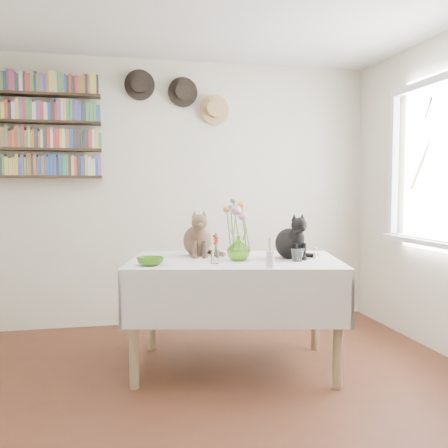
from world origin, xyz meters
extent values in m
cube|color=#582C1A|center=(0.00, 0.00, -0.02)|extent=(4.04, 4.54, 0.04)
cube|color=beige|center=(0.00, 2.27, 1.25)|extent=(4.04, 0.04, 2.54)
cube|color=white|center=(1.97, 0.80, 0.87)|extent=(0.06, 1.52, 0.06)
cube|color=white|center=(1.97, 1.53, 1.50)|extent=(0.06, 0.06, 1.20)
cube|color=white|center=(1.94, 0.80, 0.87)|extent=(0.12, 1.50, 0.04)
cube|color=white|center=(0.35, 0.93, 0.76)|extent=(1.64, 1.24, 0.06)
cylinder|color=tan|center=(-0.38, 0.68, 0.36)|extent=(0.06, 0.06, 0.73)
cylinder|color=tan|center=(0.91, 0.40, 0.36)|extent=(0.06, 0.06, 0.73)
cylinder|color=tan|center=(-0.21, 1.45, 0.36)|extent=(0.06, 0.06, 0.73)
cylinder|color=tan|center=(1.07, 1.17, 0.36)|extent=(0.06, 0.06, 0.73)
imported|color=#8FD444|center=(0.36, 0.84, 0.88)|extent=(0.21, 0.21, 0.17)
imported|color=#8FD444|center=(-0.26, 0.74, 0.82)|extent=(0.20, 0.20, 0.05)
imported|color=white|center=(0.74, 0.72, 0.84)|extent=(0.12, 0.12, 0.09)
cylinder|color=white|center=(0.48, 0.49, 0.84)|extent=(0.05, 0.05, 0.11)
cylinder|color=white|center=(0.48, 0.49, 0.94)|extent=(0.02, 0.02, 0.08)
cylinder|color=white|center=(0.17, 0.74, 0.84)|extent=(0.06, 0.06, 0.09)
cone|color=white|center=(0.92, 0.82, 0.82)|extent=(0.04, 0.04, 0.06)
sphere|color=beige|center=(0.92, 0.82, 0.86)|extent=(0.03, 0.03, 0.03)
cylinder|color=#4C7233|center=(0.33, 0.85, 0.99)|extent=(0.01, 0.01, 0.30)
sphere|color=pink|center=(0.33, 0.85, 1.14)|extent=(0.07, 0.07, 0.07)
cylinder|color=#4C7233|center=(0.40, 0.82, 0.97)|extent=(0.01, 0.01, 0.26)
sphere|color=pink|center=(0.40, 0.82, 1.10)|extent=(0.06, 0.06, 0.06)
cylinder|color=#4C7233|center=(0.42, 0.87, 1.01)|extent=(0.01, 0.01, 0.34)
sphere|color=#EA973D|center=(0.42, 0.87, 1.18)|extent=(0.06, 0.06, 0.06)
cylinder|color=#4C7233|center=(0.30, 0.88, 1.00)|extent=(0.01, 0.01, 0.31)
sphere|color=#EA973D|center=(0.30, 0.88, 1.15)|extent=(0.05, 0.05, 0.05)
cylinder|color=#4C7233|center=(0.36, 0.89, 1.03)|extent=(0.01, 0.01, 0.37)
sphere|color=#999E93|center=(0.36, 0.89, 1.21)|extent=(0.04, 0.04, 0.04)
cylinder|color=#4C7233|center=(0.31, 0.81, 1.01)|extent=(0.01, 0.01, 0.33)
sphere|color=#999E93|center=(0.31, 0.81, 1.17)|extent=(0.04, 0.04, 0.04)
cube|color=#302315|center=(-1.10, 2.16, 1.40)|extent=(1.00, 0.16, 0.02)
cube|color=#302315|center=(-1.10, 2.16, 1.64)|extent=(1.00, 0.16, 0.02)
cube|color=#302315|center=(-1.10, 2.16, 1.88)|extent=(1.00, 0.16, 0.02)
cube|color=#302315|center=(-1.10, 2.16, 2.12)|extent=(1.00, 0.16, 0.02)
cylinder|color=black|center=(-0.25, 2.21, 2.25)|extent=(0.28, 0.02, 0.28)
cylinder|color=black|center=(-0.25, 2.17, 2.25)|extent=(0.16, 0.08, 0.16)
cylinder|color=black|center=(0.15, 2.21, 2.20)|extent=(0.28, 0.02, 0.28)
cylinder|color=black|center=(0.15, 2.17, 2.20)|extent=(0.16, 0.08, 0.16)
cylinder|color=#AD7B4B|center=(0.45, 2.21, 2.05)|extent=(0.28, 0.02, 0.28)
cylinder|color=#AD7B4B|center=(0.45, 2.17, 2.05)|extent=(0.16, 0.08, 0.16)
camera|label=1|loc=(-0.48, -2.52, 1.29)|focal=40.00mm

